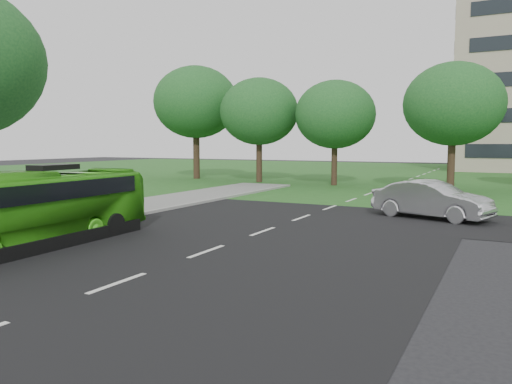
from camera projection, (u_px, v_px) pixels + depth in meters
ground at (168, 266)px, 13.95m from camera, size 160.00×160.00×0.00m
street_surfaces at (366, 192)px, 34.28m from camera, size 120.00×120.00×0.15m
tree_park_a at (259, 112)px, 42.88m from camera, size 6.76×6.76×8.99m
tree_park_b at (335, 115)px, 39.82m from camera, size 6.41×6.41×8.41m
tree_park_c at (453, 104)px, 34.24m from camera, size 6.74×6.74×8.95m
tree_park_f at (196, 102)px, 47.11m from camera, size 7.97×7.97×10.64m
bus at (34, 209)px, 16.41m from camera, size 2.40×9.08×2.51m
sedan at (431, 200)px, 22.65m from camera, size 5.51×3.30×1.72m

